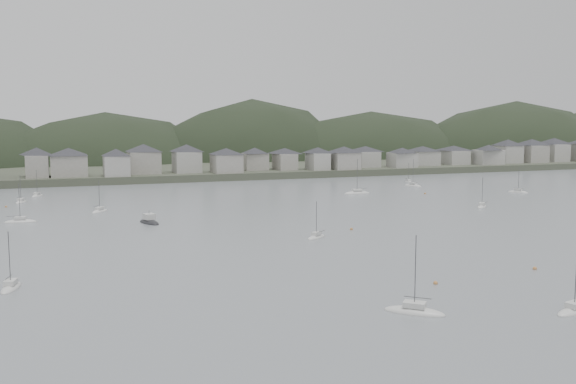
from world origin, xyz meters
name	(u,v)px	position (x,y,z in m)	size (l,w,h in m)	color
ground	(452,280)	(0.00, 0.00, 0.00)	(900.00, 900.00, 0.00)	slate
far_shore_land	(160,160)	(0.00, 295.00, 1.50)	(900.00, 250.00, 3.00)	#383D2D
forested_ridge	(176,185)	(4.83, 269.40, -11.28)	(851.55, 103.94, 102.57)	black
waterfront_town	(310,157)	(50.59, 183.34, 8.66)	(451.48, 28.46, 12.92)	gray
moored_fleet	(183,232)	(-31.97, 55.99, 0.18)	(229.54, 169.24, 12.82)	silver
motor_launch_far	(149,222)	(-37.17, 72.78, 0.29)	(5.45, 9.03, 4.02)	black
mooring_buoys	(375,224)	(14.07, 52.03, 0.15)	(150.48, 117.92, 0.70)	#B5763C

